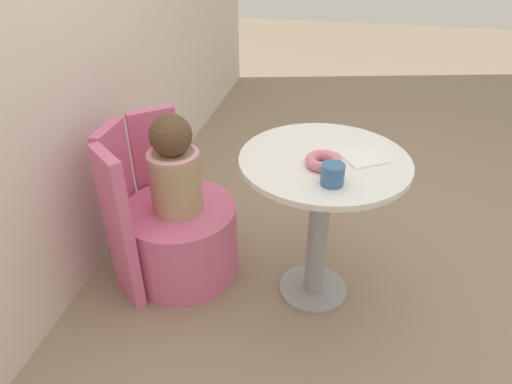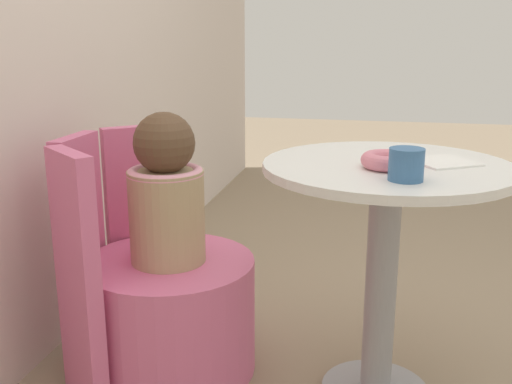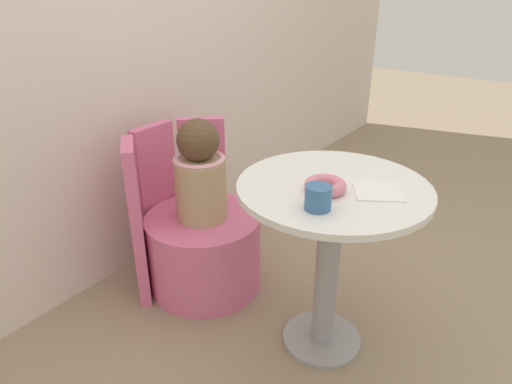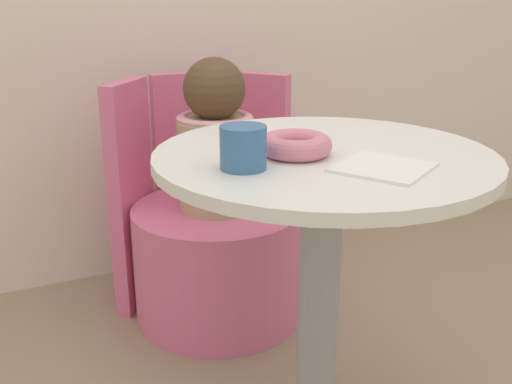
% 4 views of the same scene
% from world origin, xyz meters
% --- Properties ---
extents(round_table, '(0.70, 0.70, 0.73)m').
position_xyz_m(round_table, '(-0.03, -0.01, 0.54)').
color(round_table, '#99999E').
rests_on(round_table, ground_plane).
extents(tub_chair, '(0.55, 0.55, 0.38)m').
position_xyz_m(tub_chair, '(-0.02, 0.65, 0.19)').
color(tub_chair, '#DB6693').
rests_on(tub_chair, ground_plane).
extents(booth_backrest, '(0.64, 0.24, 0.77)m').
position_xyz_m(booth_backrest, '(-0.02, 0.88, 0.38)').
color(booth_backrest, '#DB6693').
rests_on(booth_backrest, ground_plane).
extents(child_figure, '(0.24, 0.24, 0.47)m').
position_xyz_m(child_figure, '(-0.02, 0.65, 0.60)').
color(child_figure, tan).
rests_on(child_figure, tub_chair).
extents(donut, '(0.15, 0.15, 0.04)m').
position_xyz_m(donut, '(-0.09, -0.01, 0.75)').
color(donut, pink).
rests_on(donut, round_table).
extents(cup, '(0.09, 0.09, 0.08)m').
position_xyz_m(cup, '(-0.23, -0.05, 0.77)').
color(cup, '#386699').
rests_on(cup, round_table).
extents(paper_napkin, '(0.22, 0.22, 0.01)m').
position_xyz_m(paper_napkin, '(0.01, -0.16, 0.73)').
color(paper_napkin, white).
rests_on(paper_napkin, round_table).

